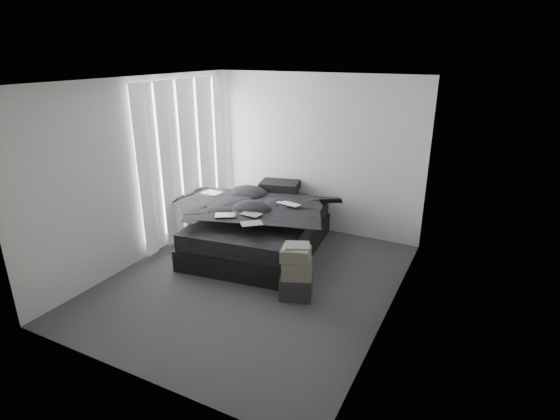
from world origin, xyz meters
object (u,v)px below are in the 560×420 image
at_px(laptop, 287,200).
at_px(side_stand, 213,213).
at_px(bed, 260,239).
at_px(box_lower, 296,287).

relative_size(laptop, side_stand, 0.51).
distance_m(bed, laptop, 0.79).
bearing_deg(laptop, box_lower, -48.08).
xyz_separation_m(laptop, side_stand, (-1.40, 0.07, -0.47)).
bearing_deg(laptop, bed, -154.50).
relative_size(bed, laptop, 6.24).
bearing_deg(side_stand, box_lower, -30.44).
bearing_deg(box_lower, bed, 136.41).
height_order(side_stand, box_lower, side_stand).
distance_m(laptop, side_stand, 1.48).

